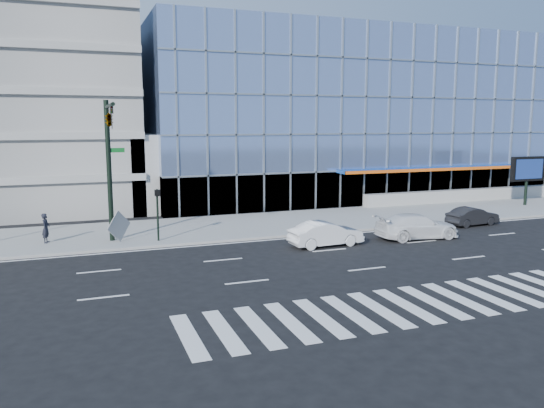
{
  "coord_description": "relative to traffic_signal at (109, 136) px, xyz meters",
  "views": [
    {
      "loc": [
        -12.77,
        -25.36,
        6.9
      ],
      "look_at": [
        -2.23,
        3.0,
        2.24
      ],
      "focal_mm": 35.0,
      "sensor_mm": 36.0,
      "label": 1
    }
  ],
  "objects": [
    {
      "name": "retaining_wall",
      "position": [
        35.0,
        7.03,
        -5.51
      ],
      "size": [
        30.0,
        0.8,
        1.0
      ],
      "primitive_type": "cube",
      "color": "gray",
      "rests_on": "sidewalk"
    },
    {
      "name": "traffic_signal",
      "position": [
        0.0,
        0.0,
        0.0
      ],
      "size": [
        1.14,
        5.74,
        8.0
      ],
      "color": "black",
      "rests_on": "sidewalk"
    },
    {
      "name": "ped_signal_post",
      "position": [
        2.5,
        0.37,
        -4.02
      ],
      "size": [
        0.3,
        0.33,
        3.0
      ],
      "color": "black",
      "rests_on": "sidewalk"
    },
    {
      "name": "tilted_panel",
      "position": [
        0.35,
        0.85,
        -5.1
      ],
      "size": [
        1.4,
        1.28,
        1.84
      ],
      "primitive_type": "cube",
      "rotation": [
        0.0,
        0.74,
        0.74
      ],
      "color": "gray",
      "rests_on": "sidewalk"
    },
    {
      "name": "white_suv",
      "position": [
        17.26,
        -3.7,
        -5.42
      ],
      "size": [
        5.26,
        2.44,
        1.49
      ],
      "primitive_type": "imported",
      "rotation": [
        0.0,
        0.0,
        1.5
      ],
      "color": "white",
      "rests_on": "ground"
    },
    {
      "name": "pedestrian",
      "position": [
        -3.54,
        2.11,
        -5.17
      ],
      "size": [
        0.55,
        0.7,
        1.68
      ],
      "primitive_type": "imported",
      "rotation": [
        0.0,
        0.0,
        1.31
      ],
      "color": "black",
      "rests_on": "sidewalk"
    },
    {
      "name": "sidewalk",
      "position": [
        11.0,
        3.43,
        -6.09
      ],
      "size": [
        120.0,
        8.0,
        0.15
      ],
      "primitive_type": "cube",
      "color": "gray",
      "rests_on": "ground"
    },
    {
      "name": "theatre_building",
      "position": [
        25.0,
        21.43,
        1.34
      ],
      "size": [
        42.0,
        26.0,
        15.0
      ],
      "primitive_type": "cube",
      "color": "#6E87B8",
      "rests_on": "ground"
    },
    {
      "name": "white_sedan",
      "position": [
        11.26,
        -3.56,
        -5.47
      ],
      "size": [
        4.32,
        1.71,
        1.4
      ],
      "primitive_type": "imported",
      "rotation": [
        0.0,
        0.0,
        1.63
      ],
      "color": "white",
      "rests_on": "ground"
    },
    {
      "name": "ground",
      "position": [
        11.0,
        -4.57,
        -6.16
      ],
      "size": [
        160.0,
        160.0,
        0.0
      ],
      "primitive_type": "plane",
      "color": "black",
      "rests_on": "ground"
    },
    {
      "name": "dark_sedan",
      "position": [
        23.26,
        -1.57,
        -5.55
      ],
      "size": [
        3.86,
        1.65,
        1.24
      ],
      "primitive_type": "imported",
      "rotation": [
        0.0,
        0.0,
        1.66
      ],
      "color": "black",
      "rests_on": "ground"
    },
    {
      "name": "marquee_sign",
      "position": [
        33.0,
        3.42,
        -3.1
      ],
      "size": [
        3.2,
        0.43,
        4.0
      ],
      "color": "black",
      "rests_on": "sidewalk"
    },
    {
      "name": "ramp_block",
      "position": [
        5.0,
        13.43,
        -3.16
      ],
      "size": [
        6.0,
        8.0,
        6.0
      ],
      "primitive_type": "cube",
      "color": "gray",
      "rests_on": "ground"
    }
  ]
}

